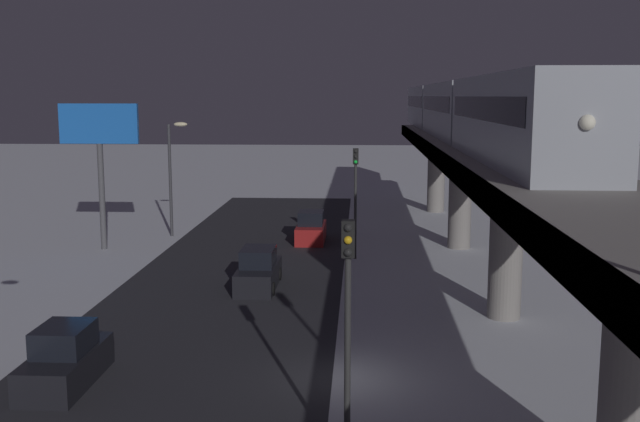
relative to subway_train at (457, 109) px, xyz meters
name	(u,v)px	position (x,y,z in m)	size (l,w,h in m)	color
ground_plane	(335,379)	(6.94, 24.64, -8.54)	(240.00, 240.00, 0.00)	silver
avenue_asphalt	(170,375)	(12.53, 24.64, -8.53)	(11.00, 88.38, 0.01)	#28282D
elevated_railway	(551,208)	(0.09, 24.64, -2.72)	(5.00, 88.38, 6.76)	gray
subway_train	(457,109)	(0.00, 0.00, 0.00)	(2.94, 55.47, 3.40)	#999EA8
sedan_black	(258,272)	(11.13, 12.84, -7.75)	(1.91, 4.77, 1.97)	black
sedan_black_2	(65,360)	(15.73, 25.58, -7.74)	(1.80, 4.26, 1.97)	black
sedan_red	(311,229)	(9.33, 0.95, -7.74)	(1.80, 4.22, 1.97)	#A51E1E
traffic_light_near	(348,310)	(6.43, 30.80, -4.34)	(0.32, 0.44, 6.40)	#2D2D2D
traffic_light_mid	(355,187)	(6.43, 6.09, -4.34)	(0.32, 0.44, 6.40)	#2D2D2D
commercial_billboard	(99,138)	(21.91, 4.15, -1.71)	(4.80, 0.36, 8.90)	#4C4C51
street_lamp_far	(173,165)	(18.60, -0.36, -3.72)	(1.35, 0.44, 7.65)	#38383D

